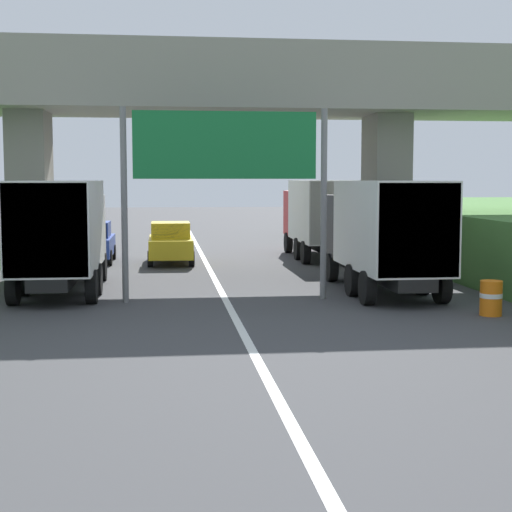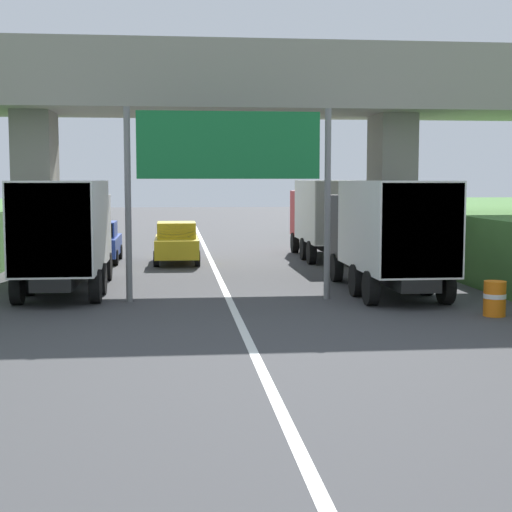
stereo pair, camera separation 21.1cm
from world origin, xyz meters
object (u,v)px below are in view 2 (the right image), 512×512
overhead_highway_sign (229,158)px  car_yellow (177,243)px  truck_black (387,230)px  truck_red (327,215)px  car_blue (98,242)px  construction_barrel_4 (495,298)px  truck_white (66,230)px

overhead_highway_sign → car_yellow: overhead_highway_sign is taller
truck_black → truck_red: (0.22, 10.60, 0.00)m
truck_black → car_blue: bearing=134.2°
car_yellow → car_blue: (-3.30, 0.71, 0.00)m
truck_red → overhead_highway_sign: bearing=-113.9°
truck_red → construction_barrel_4: (1.42, -14.89, -1.47)m
overhead_highway_sign → construction_barrel_4: 8.17m
truck_black → construction_barrel_4: bearing=-69.1°
overhead_highway_sign → car_blue: overhead_highway_sign is taller
car_blue → construction_barrel_4: (11.31, -14.23, -0.40)m
truck_white → truck_black: bearing=-6.7°
car_blue → construction_barrel_4: car_blue is taller
truck_red → car_yellow: (-6.59, -1.36, -1.08)m
truck_red → construction_barrel_4: 15.03m
construction_barrel_4 → car_yellow: bearing=120.6°
truck_black → truck_white: size_ratio=1.00×
construction_barrel_4 → car_blue: bearing=128.5°
overhead_highway_sign → car_blue: (-4.77, 10.93, -3.21)m
truck_black → car_yellow: (-6.37, 9.24, -1.08)m
truck_black → construction_barrel_4: 4.82m
truck_black → truck_white: bearing=173.3°
truck_white → car_yellow: 8.83m
truck_red → car_blue: 9.97m
truck_red → truck_white: size_ratio=1.00×
truck_white → car_blue: truck_white is taller
construction_barrel_4 → truck_white: bearing=154.5°
car_yellow → car_blue: 3.38m
overhead_highway_sign → car_yellow: bearing=98.2°
car_yellow → construction_barrel_4: car_yellow is taller
overhead_highway_sign → truck_black: 5.44m
truck_red → car_yellow: truck_red is taller
overhead_highway_sign → construction_barrel_4: bearing=-26.8°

